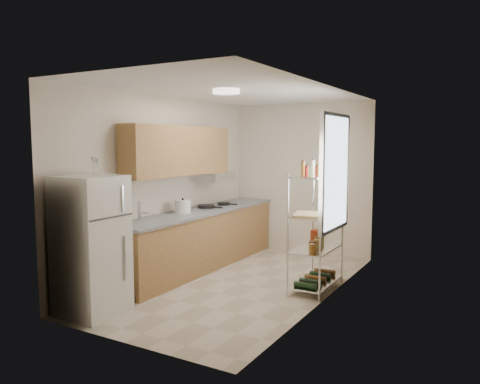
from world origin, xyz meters
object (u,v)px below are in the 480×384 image
(rice_cooker, at_px, (183,207))
(cutting_board, at_px, (310,215))
(refrigerator, at_px, (91,245))
(espresso_machine, at_px, (331,201))
(frying_pan_large, at_px, (206,206))

(rice_cooker, height_order, cutting_board, rice_cooker)
(refrigerator, height_order, espresso_machine, refrigerator)
(rice_cooker, distance_m, espresso_machine, 2.15)
(rice_cooker, height_order, espresso_machine, espresso_machine)
(frying_pan_large, bearing_deg, cutting_board, -15.95)
(refrigerator, xyz_separation_m, rice_cooker, (-0.11, 1.85, 0.21))
(cutting_board, bearing_deg, rice_cooker, 179.61)
(refrigerator, bearing_deg, espresso_machine, 50.95)
(cutting_board, bearing_deg, refrigerator, -135.57)
(refrigerator, relative_size, cutting_board, 3.23)
(rice_cooker, relative_size, espresso_machine, 0.88)
(refrigerator, xyz_separation_m, frying_pan_large, (-0.12, 2.47, 0.14))
(refrigerator, relative_size, frying_pan_large, 5.79)
(frying_pan_large, bearing_deg, refrigerator, -85.64)
(refrigerator, xyz_separation_m, cutting_board, (1.88, 1.84, 0.24))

